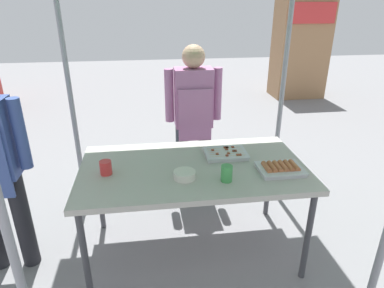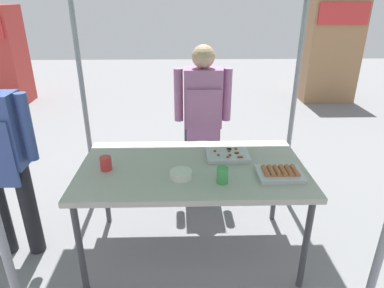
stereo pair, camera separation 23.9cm
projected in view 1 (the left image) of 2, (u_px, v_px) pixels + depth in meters
ground_plane at (193, 249)px, 2.70m from camera, size 18.00×18.00×0.00m
stall_table at (193, 172)px, 2.42m from camera, size 1.60×0.90×0.75m
tray_grilled_sausages at (280, 168)px, 2.32m from camera, size 0.30×0.24×0.06m
tray_meat_skewers at (226, 154)px, 2.55m from camera, size 0.32×0.24×0.04m
condiment_bowl at (185, 175)px, 2.23m from camera, size 0.15×0.15×0.05m
drink_cup_near_edge at (106, 168)px, 2.28m from camera, size 0.08×0.08×0.10m
drink_cup_by_wok at (227, 173)px, 2.19m from camera, size 0.08×0.08×0.11m
vendor_woman at (194, 113)px, 3.11m from camera, size 0.52×0.22×1.49m
neighbor_stall_right at (301, 45)px, 6.54m from camera, size 0.97×0.67×2.00m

